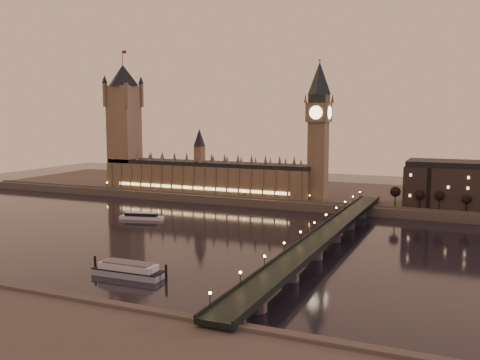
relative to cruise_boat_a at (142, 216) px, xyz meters
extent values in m
plane|color=black|center=(41.18, -28.96, -2.09)|extent=(700.00, 700.00, 0.00)
cube|color=#423D35|center=(71.18, 136.04, 0.91)|extent=(560.00, 130.00, 6.00)
cube|color=brown|center=(1.18, 92.04, 14.91)|extent=(180.00, 26.00, 22.00)
cube|color=black|center=(1.18, 92.04, 27.51)|extent=(180.00, 22.00, 3.20)
cube|color=#FFCC7F|center=(1.18, 78.54, 8.91)|extent=(153.00, 0.25, 2.20)
cube|color=brown|center=(-78.82, 92.04, 47.91)|extent=(22.00, 22.00, 88.00)
cone|color=black|center=(-78.82, 92.04, 100.91)|extent=(31.68, 31.68, 18.00)
cylinder|color=black|center=(-78.82, 92.04, 115.91)|extent=(0.44, 0.44, 12.00)
cube|color=maroon|center=(-76.62, 92.04, 120.41)|extent=(4.00, 0.15, 2.50)
cube|color=brown|center=(95.18, 92.04, 32.91)|extent=(13.00, 13.00, 58.00)
cube|color=brown|center=(95.18, 92.04, 68.91)|extent=(16.00, 16.00, 14.00)
cylinder|color=#FFEAA5|center=(95.18, 83.86, 68.91)|extent=(9.60, 0.35, 9.60)
cylinder|color=#FFEAA5|center=(87.00, 92.04, 68.91)|extent=(0.35, 9.60, 9.60)
cube|color=black|center=(95.18, 92.04, 78.91)|extent=(13.00, 13.00, 6.00)
cone|color=black|center=(95.18, 92.04, 93.91)|extent=(17.68, 17.68, 24.00)
sphere|color=gold|center=(95.18, 92.04, 106.91)|extent=(2.00, 2.00, 2.00)
cube|color=black|center=(133.18, -28.96, 5.91)|extent=(13.00, 260.00, 2.00)
cube|color=black|center=(126.88, -28.96, 7.41)|extent=(0.60, 260.00, 1.00)
cube|color=black|center=(139.48, -28.96, 7.41)|extent=(0.60, 260.00, 1.00)
cylinder|color=black|center=(152.91, 80.04, 8.56)|extent=(0.70, 0.70, 9.29)
sphere|color=black|center=(152.91, 80.04, 13.41)|extent=(6.20, 6.20, 6.20)
cylinder|color=black|center=(168.23, 80.04, 8.56)|extent=(0.70, 0.70, 9.29)
sphere|color=black|center=(168.23, 80.04, 13.41)|extent=(6.20, 6.20, 6.20)
cylinder|color=black|center=(183.56, 80.04, 8.56)|extent=(0.70, 0.70, 9.29)
sphere|color=black|center=(183.56, 80.04, 13.41)|extent=(6.20, 6.20, 6.20)
cylinder|color=black|center=(198.89, 80.04, 8.56)|extent=(0.70, 0.70, 9.29)
sphere|color=black|center=(198.89, 80.04, 13.41)|extent=(6.20, 6.20, 6.20)
cube|color=silver|center=(0.00, 0.00, -1.00)|extent=(30.29, 12.86, 2.17)
cube|color=black|center=(0.00, 0.00, 1.17)|extent=(22.53, 10.02, 2.17)
cube|color=silver|center=(0.00, 0.00, 2.45)|extent=(23.16, 10.40, 0.39)
cube|color=#8CA1B2|center=(66.71, -108.48, -0.77)|extent=(32.63, 9.97, 2.63)
cube|color=black|center=(66.71, -108.48, 0.80)|extent=(32.63, 9.97, 0.51)
cube|color=silver|center=(66.71, -108.48, 2.37)|extent=(26.53, 8.80, 2.63)
cube|color=#595B5E|center=(66.71, -108.48, 4.04)|extent=(22.46, 7.68, 0.71)
cylinder|color=black|center=(48.49, -107.96, 1.36)|extent=(1.11, 1.11, 6.88)
cylinder|color=black|center=(84.93, -106.99, 1.36)|extent=(1.11, 1.11, 6.88)
camera|label=1|loc=(201.88, -295.04, 68.37)|focal=40.00mm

